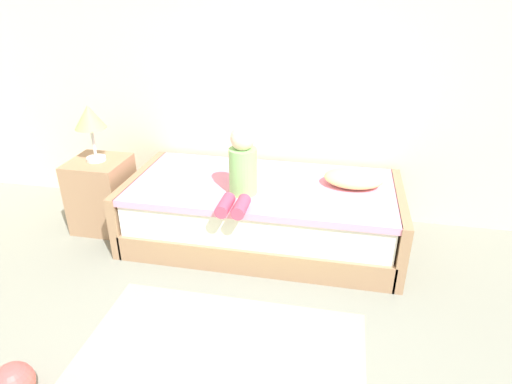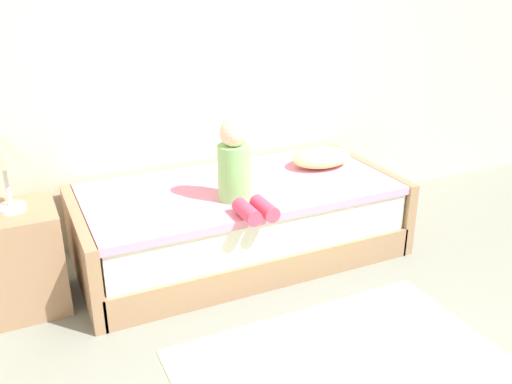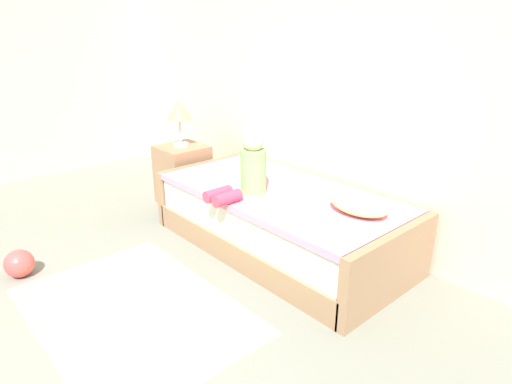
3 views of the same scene
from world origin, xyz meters
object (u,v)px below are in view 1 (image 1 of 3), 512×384
object	(u,v)px
pillow	(354,178)
bed	(262,213)
toy_ball	(13,383)
table_lamp	(90,120)
child_figure	(241,170)
nightstand	(102,194)

from	to	relation	value
pillow	bed	bearing A→B (deg)	-171.60
pillow	toy_ball	bearing A→B (deg)	-131.61
bed	table_lamp	xyz separation A→B (m)	(-1.35, -0.04, 0.69)
pillow	toy_ball	world-z (taller)	pillow
child_figure	table_lamp	bearing A→B (deg)	171.23
child_figure	toy_ball	world-z (taller)	child_figure
child_figure	pillow	size ratio (longest dim) A/B	1.16
bed	nightstand	size ratio (longest dim) A/B	3.52
table_lamp	pillow	size ratio (longest dim) A/B	1.02
child_figure	toy_ball	bearing A→B (deg)	-119.01
child_figure	nightstand	bearing A→B (deg)	171.23
nightstand	toy_ball	distance (m)	1.74
child_figure	pillow	world-z (taller)	child_figure
nightstand	table_lamp	distance (m)	0.64
table_lamp	toy_ball	xyz separation A→B (m)	(0.42, -1.68, -0.83)
bed	nightstand	distance (m)	1.35
pillow	toy_ball	distance (m)	2.47
nightstand	toy_ball	size ratio (longest dim) A/B	2.93
pillow	table_lamp	bearing A→B (deg)	-176.13
table_lamp	child_figure	size ratio (longest dim) A/B	0.88
nightstand	child_figure	world-z (taller)	child_figure
bed	toy_ball	xyz separation A→B (m)	(-0.93, -1.71, -0.14)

